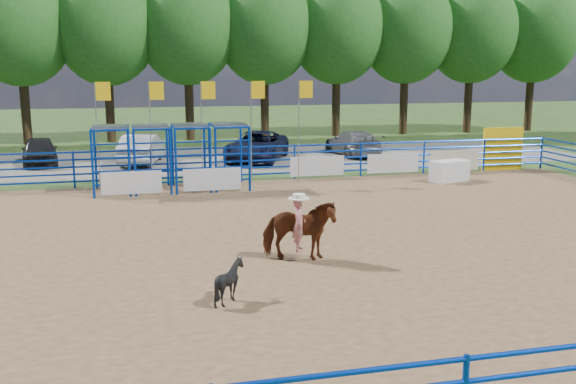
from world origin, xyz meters
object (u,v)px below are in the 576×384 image
at_px(announcer_table, 449,171).
at_px(horse_and_rider, 299,227).
at_px(car_b, 142,149).
at_px(car_d, 353,143).
at_px(car_c, 257,146).
at_px(car_a, 40,151).
at_px(calf, 229,281).

xyz_separation_m(announcer_table, horse_and_rider, (-8.97, -9.30, 0.42)).
relative_size(horse_and_rider, car_b, 0.53).
bearing_deg(car_d, car_b, -1.21).
distance_m(car_c, car_d, 5.53).
relative_size(car_b, car_c, 0.84).
bearing_deg(car_d, horse_and_rider, 63.37).
bearing_deg(car_b, car_a, 2.14).
bearing_deg(car_b, car_c, -171.51).
bearing_deg(car_a, car_d, -9.22).
bearing_deg(car_b, horse_and_rider, 113.38).
xyz_separation_m(car_b, car_d, (11.20, 0.41, -0.07)).
bearing_deg(car_a, horse_and_rider, -73.04).
height_order(car_b, car_c, car_c).
xyz_separation_m(announcer_table, car_a, (-17.37, 9.04, 0.23)).
bearing_deg(calf, horse_and_rider, -46.59).
height_order(announcer_table, car_b, car_b).
height_order(calf, car_d, car_d).
height_order(car_a, car_d, car_a).
distance_m(car_a, car_d, 16.11).
distance_m(calf, car_c, 20.04).
bearing_deg(car_b, announcer_table, 158.81).
xyz_separation_m(calf, car_d, (9.82, 20.33, 0.22)).
xyz_separation_m(horse_and_rider, calf, (-2.11, -2.44, -0.42)).
height_order(horse_and_rider, car_d, horse_and_rider).
xyz_separation_m(announcer_table, car_c, (-6.74, 7.82, 0.29)).
xyz_separation_m(horse_and_rider, car_b, (-3.49, 17.48, -0.13)).
bearing_deg(car_a, car_b, -17.58).
relative_size(car_a, car_b, 0.89).
bearing_deg(car_a, announcer_table, -35.13).
bearing_deg(car_a, calf, -80.82).
bearing_deg(announcer_table, car_b, 146.72).
bearing_deg(announcer_table, car_a, 152.50).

